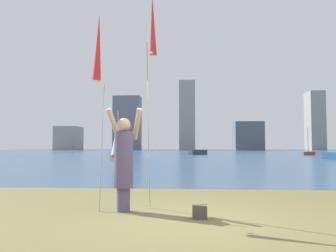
{
  "coord_description": "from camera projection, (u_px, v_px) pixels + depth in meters",
  "views": [
    {
      "loc": [
        0.0,
        -5.98,
        1.26
      ],
      "look_at": [
        -1.06,
        9.03,
        2.11
      ],
      "focal_mm": 37.15,
      "sensor_mm": 36.0,
      "label": 1
    }
  ],
  "objects": [
    {
      "name": "sailboat_7",
      "position": [
        308.0,
        153.0,
        45.65
      ],
      "size": [
        1.72,
        0.96,
        3.65
      ],
      "color": "brown",
      "rests_on": "ground"
    },
    {
      "name": "kite_flag_left",
      "position": [
        98.0,
        50.0,
        6.61
      ],
      "size": [
        0.16,
        0.66,
        3.81
      ],
      "color": "#B2B2B7",
      "rests_on": "ground"
    },
    {
      "name": "ground",
      "position": [
        193.0,
        154.0,
        56.63
      ],
      "size": [
        120.0,
        138.0,
        0.12
      ],
      "color": "brown"
    },
    {
      "name": "sailboat_1",
      "position": [
        117.0,
        141.0,
        30.63
      ],
      "size": [
        1.65,
        2.18,
        4.38
      ],
      "color": "maroon",
      "rests_on": "ground"
    },
    {
      "name": "sailboat_2",
      "position": [
        198.0,
        152.0,
        48.64
      ],
      "size": [
        2.68,
        2.36,
        3.63
      ],
      "color": "#333D51",
      "rests_on": "ground"
    },
    {
      "name": "kite_flag_right",
      "position": [
        152.0,
        29.0,
        7.57
      ],
      "size": [
        0.16,
        1.17,
        4.56
      ],
      "color": "#B2B2B7",
      "rests_on": "ground"
    },
    {
      "name": "skyline_tower_0",
      "position": [
        69.0,
        138.0,
        101.48
      ],
      "size": [
        6.5,
        7.59,
        6.78
      ],
      "color": "gray",
      "rests_on": "ground"
    },
    {
      "name": "skyline_tower_2",
      "position": [
        187.0,
        115.0,
        97.56
      ],
      "size": [
        4.45,
        3.88,
        19.48
      ],
      "color": "gray",
      "rests_on": "ground"
    },
    {
      "name": "skyline_tower_1",
      "position": [
        127.0,
        123.0,
        101.68
      ],
      "size": [
        7.8,
        4.89,
        15.68
      ],
      "color": "slate",
      "rests_on": "ground"
    },
    {
      "name": "person",
      "position": [
        124.0,
        160.0,
        6.69
      ],
      "size": [
        0.73,
        0.54,
        1.99
      ],
      "rotation": [
        0.0,
        0.0,
        -0.14
      ],
      "color": "#594C72",
      "rests_on": "ground"
    },
    {
      "name": "skyline_tower_4",
      "position": [
        315.0,
        121.0,
        98.29
      ],
      "size": [
        4.08,
        6.2,
        16.49
      ],
      "color": "gray",
      "rests_on": "ground"
    },
    {
      "name": "skyline_tower_3",
      "position": [
        248.0,
        136.0,
        99.14
      ],
      "size": [
        7.98,
        7.52,
        8.0
      ],
      "color": "#565B66",
      "rests_on": "ground"
    },
    {
      "name": "bag",
      "position": [
        200.0,
        212.0,
        5.98
      ],
      "size": [
        0.25,
        0.2,
        0.23
      ],
      "color": "#4C4742",
      "rests_on": "ground"
    }
  ]
}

